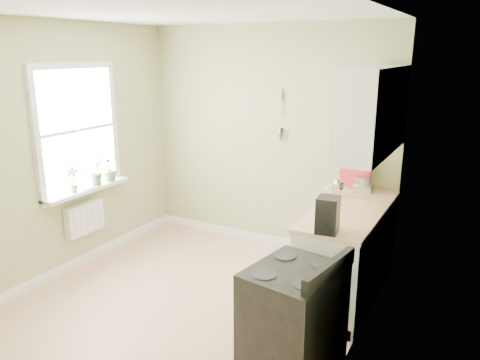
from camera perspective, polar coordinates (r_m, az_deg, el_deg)
The scene contains 21 objects.
floor at distance 4.73m, azimuth -6.83°, elevation -15.08°, with size 3.20×3.60×0.02m, color tan.
ceiling at distance 4.09m, azimuth -8.11°, elevation 19.89°, with size 3.20×3.60×0.02m, color white.
wall_back at distance 5.73m, azimuth 3.32°, elevation 5.03°, with size 3.20×0.02×2.70m, color tan.
wall_left at distance 5.30m, azimuth -21.65°, elevation 3.11°, with size 0.02×3.60×2.70m, color tan.
wall_right at distance 3.53m, azimuth 14.22°, elevation -2.04°, with size 0.02×3.60×2.70m, color tan.
base_cabinets at distance 4.83m, azimuth 13.05°, elevation -8.75°, with size 0.60×1.60×0.87m, color white.
countertop at distance 4.67m, azimuth 13.26°, elevation -3.62°, with size 0.64×1.60×0.04m, color #DFB188.
upper_cabinets at distance 4.52m, azimuth 16.02°, elevation 8.09°, with size 0.35×1.40×0.80m, color white.
window at distance 5.44m, azimuth -19.26°, elevation 5.77°, with size 0.06×1.14×1.44m.
window_sill at distance 5.53m, azimuth -18.14°, elevation -1.12°, with size 0.18×1.14×0.04m, color white.
radiator at distance 5.62m, azimuth -18.44°, elevation -4.43°, with size 0.12×0.50×0.35m, color white.
wall_utensils at distance 5.59m, azimuth 5.08°, elevation 6.96°, with size 0.02×0.14×0.58m.
stove at distance 3.69m, azimuth 6.48°, elevation -16.61°, with size 0.71×0.77×0.97m.
stand_mixer at distance 5.27m, azimuth 14.97°, elevation 0.57°, with size 0.23×0.34×0.39m.
kettle at distance 4.98m, azimuth 11.67°, elevation -0.94°, with size 0.19×0.11×0.19m.
coffee_maker at distance 3.98m, azimuth 10.61°, elevation -4.29°, with size 0.20×0.21×0.31m.
red_tray at distance 5.32m, azimuth 13.85°, elevation 0.93°, with size 0.36×0.36×0.02m, color #A9222A.
jar at distance 4.04m, azimuth 9.58°, elevation -5.52°, with size 0.08×0.08×0.08m.
plant_a at distance 5.35m, azimuth -19.74°, elevation 0.05°, with size 0.15×0.11×0.29m, color #417634.
plant_b at distance 5.57m, azimuth -17.14°, elevation 1.02°, with size 0.18×0.14×0.32m, color #417634.
plant_c at distance 5.72m, azimuth -15.63°, elevation 1.31°, with size 0.16×0.16×0.29m, color #417634.
Camera 1 is at (2.43, -3.28, 2.38)m, focal length 35.00 mm.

